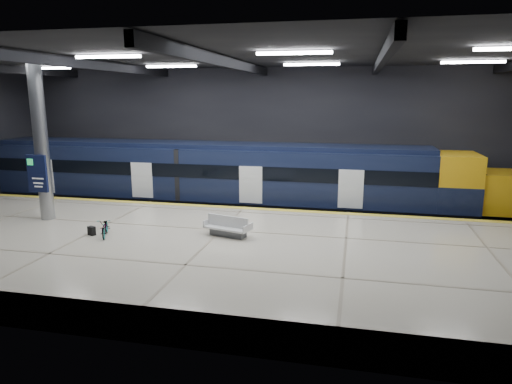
% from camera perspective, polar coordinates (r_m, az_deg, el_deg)
% --- Properties ---
extents(ground, '(30.00, 30.00, 0.00)m').
position_cam_1_polar(ground, '(19.91, -3.48, -6.97)').
color(ground, black).
rests_on(ground, ground).
extents(room_shell, '(30.10, 16.10, 8.05)m').
position_cam_1_polar(room_shell, '(18.85, -3.71, 9.71)').
color(room_shell, black).
rests_on(room_shell, ground).
extents(platform, '(30.00, 11.00, 1.10)m').
position_cam_1_polar(platform, '(17.48, -5.77, -7.85)').
color(platform, beige).
rests_on(platform, ground).
extents(safety_strip, '(30.00, 0.40, 0.01)m').
position_cam_1_polar(safety_strip, '(22.15, -1.57, -2.01)').
color(safety_strip, yellow).
rests_on(safety_strip, platform).
extents(rails, '(30.00, 1.52, 0.16)m').
position_cam_1_polar(rails, '(24.99, -0.03, -2.80)').
color(rails, gray).
rests_on(rails, ground).
extents(train, '(29.40, 2.84, 3.79)m').
position_cam_1_polar(train, '(24.83, -2.64, 1.77)').
color(train, black).
rests_on(train, ground).
extents(bench, '(1.97, 1.22, 0.81)m').
position_cam_1_polar(bench, '(17.78, -3.53, -4.63)').
color(bench, '#595B60').
rests_on(bench, platform).
extents(bicycle, '(1.01, 1.47, 0.73)m').
position_cam_1_polar(bicycle, '(18.64, -18.33, -4.18)').
color(bicycle, '#99999E').
rests_on(bicycle, platform).
extents(pannier_bag, '(0.35, 0.28, 0.35)m').
position_cam_1_polar(pannier_bag, '(19.00, -19.85, -4.59)').
color(pannier_bag, black).
rests_on(pannier_bag, platform).
extents(info_column, '(0.90, 0.78, 6.90)m').
position_cam_1_polar(info_column, '(21.69, -25.33, 5.55)').
color(info_column, '#9EA0A5').
rests_on(info_column, platform).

